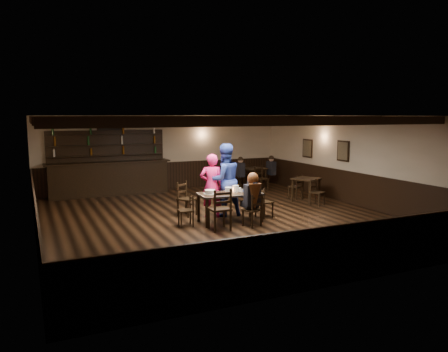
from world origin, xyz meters
name	(u,v)px	position (x,y,z in m)	size (l,w,h in m)	color
ground	(219,218)	(0.00, 0.00, 0.00)	(10.00, 10.00, 0.00)	black
room_shell	(219,153)	(0.01, 0.04, 1.75)	(9.02, 10.02, 2.71)	beige
dining_table	(230,196)	(0.08, -0.49, 0.67)	(1.64, 0.89, 0.75)	black
chair_near_left	(221,206)	(-0.47, -1.16, 0.59)	(0.47, 0.45, 1.01)	black
chair_near_right	(254,208)	(0.42, -1.16, 0.48)	(0.48, 0.47, 0.82)	black
chair_end_left	(188,208)	(-1.02, -0.42, 0.46)	(0.39, 0.40, 0.78)	black
chair_end_right	(262,200)	(1.08, -0.39, 0.48)	(0.44, 0.45, 0.82)	black
chair_far_pushed	(185,196)	(-0.72, 0.69, 0.54)	(0.59, 0.58, 0.93)	black
woman_pink	(212,186)	(-0.13, 0.23, 0.85)	(0.62, 0.41, 1.70)	#F71551
man_blue	(224,180)	(0.24, 0.21, 0.98)	(0.96, 0.74, 1.97)	navy
seated_person	(253,192)	(0.40, -1.11, 0.87)	(0.37, 0.56, 0.91)	black
cake	(210,192)	(-0.42, -0.38, 0.80)	(0.34, 0.34, 0.10)	white
plate_stack_a	(229,190)	(0.01, -0.56, 0.84)	(0.18, 0.18, 0.17)	white
plate_stack_b	(236,189)	(0.28, -0.40, 0.84)	(0.15, 0.15, 0.18)	white
tea_light	(231,191)	(0.16, -0.37, 0.78)	(0.04, 0.04, 0.06)	#A5A8AD
salt_shaker	(242,191)	(0.38, -0.55, 0.80)	(0.04, 0.04, 0.09)	silver
pepper_shaker	(244,191)	(0.46, -0.55, 0.79)	(0.03, 0.03, 0.08)	#A5A8AD
drink_glass	(240,190)	(0.39, -0.43, 0.81)	(0.07, 0.07, 0.11)	silver
menu_red	(251,193)	(0.59, -0.65, 0.75)	(0.31, 0.21, 0.00)	#9A2510
menu_blue	(248,191)	(0.67, -0.38, 0.75)	(0.34, 0.24, 0.00)	#0D1E42
bar_counter	(109,174)	(-2.05, 4.72, 0.73)	(4.14, 0.70, 2.20)	black
back_table_a	(306,182)	(3.39, 0.91, 0.64)	(0.97, 0.97, 0.75)	black
back_table_b	(253,171)	(3.11, 3.92, 0.65)	(0.98, 0.98, 0.75)	black
bg_patron_left	(240,167)	(2.54, 3.81, 0.83)	(0.23, 0.36, 0.74)	black
bg_patron_right	(271,165)	(3.83, 3.80, 0.83)	(0.26, 0.38, 0.73)	black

